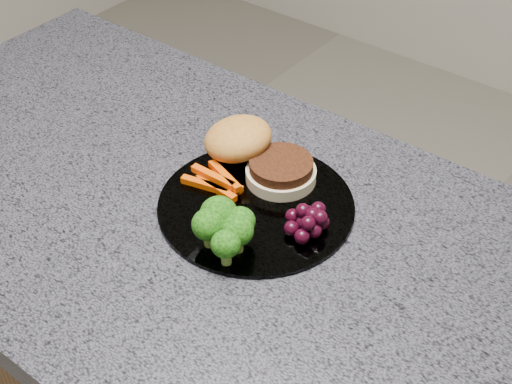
% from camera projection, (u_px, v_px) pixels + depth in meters
% --- Properties ---
extents(countertop, '(1.20, 0.60, 0.04)m').
position_uv_depth(countertop, '(213.00, 229.00, 0.94)').
color(countertop, '#4F4E59').
rests_on(countertop, island_cabinet).
extents(plate, '(0.26, 0.26, 0.01)m').
position_uv_depth(plate, '(256.00, 205.00, 0.94)').
color(plate, white).
rests_on(plate, countertop).
extents(burger, '(0.19, 0.12, 0.05)m').
position_uv_depth(burger, '(253.00, 152.00, 0.98)').
color(burger, beige).
rests_on(burger, plate).
extents(carrot_sticks, '(0.09, 0.05, 0.02)m').
position_uv_depth(carrot_sticks, '(216.00, 181.00, 0.96)').
color(carrot_sticks, '#D94803').
rests_on(carrot_sticks, plate).
extents(broccoli, '(0.08, 0.08, 0.06)m').
position_uv_depth(broccoli, '(224.00, 225.00, 0.86)').
color(broccoli, olive).
rests_on(broccoli, plate).
extents(grape_bunch, '(0.06, 0.06, 0.03)m').
position_uv_depth(grape_bunch, '(308.00, 220.00, 0.89)').
color(grape_bunch, black).
rests_on(grape_bunch, plate).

